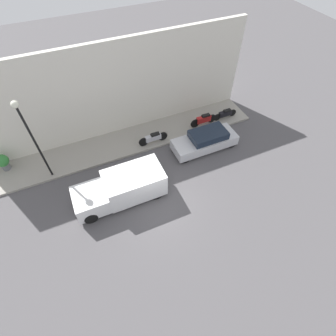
{
  "coord_description": "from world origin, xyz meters",
  "views": [
    {
      "loc": [
        -8.08,
        2.77,
        12.71
      ],
      "look_at": [
        1.29,
        -1.36,
        0.6
      ],
      "focal_mm": 28.0,
      "sensor_mm": 36.0,
      "label": 1
    }
  ],
  "objects_px": {
    "delivery_van": "(121,188)",
    "potted_plant": "(3,162)",
    "motorcycle_black": "(225,114)",
    "streetlamp": "(28,130)",
    "scooter_silver": "(153,138)",
    "parked_car": "(205,140)",
    "motorcycle_red": "(204,119)"
  },
  "relations": [
    {
      "from": "streetlamp",
      "to": "delivery_van",
      "type": "bearing_deg",
      "value": -132.81
    },
    {
      "from": "parked_car",
      "to": "streetlamp",
      "type": "bearing_deg",
      "value": 80.81
    },
    {
      "from": "motorcycle_black",
      "to": "streetlamp",
      "type": "distance_m",
      "value": 13.03
    },
    {
      "from": "delivery_van",
      "to": "potted_plant",
      "type": "relative_size",
      "value": 4.5
    },
    {
      "from": "motorcycle_red",
      "to": "scooter_silver",
      "type": "bearing_deg",
      "value": 94.19
    },
    {
      "from": "motorcycle_red",
      "to": "potted_plant",
      "type": "bearing_deg",
      "value": 84.68
    },
    {
      "from": "motorcycle_black",
      "to": "delivery_van",
      "type": "bearing_deg",
      "value": 111.9
    },
    {
      "from": "delivery_van",
      "to": "streetlamp",
      "type": "height_order",
      "value": "streetlamp"
    },
    {
      "from": "scooter_silver",
      "to": "potted_plant",
      "type": "distance_m",
      "value": 9.4
    },
    {
      "from": "scooter_silver",
      "to": "motorcycle_red",
      "type": "distance_m",
      "value": 4.03
    },
    {
      "from": "delivery_van",
      "to": "parked_car",
      "type": "bearing_deg",
      "value": -75.16
    },
    {
      "from": "scooter_silver",
      "to": "parked_car",
      "type": "bearing_deg",
      "value": -118.92
    },
    {
      "from": "potted_plant",
      "to": "delivery_van",
      "type": "bearing_deg",
      "value": -129.01
    },
    {
      "from": "scooter_silver",
      "to": "potted_plant",
      "type": "relative_size",
      "value": 1.83
    },
    {
      "from": "parked_car",
      "to": "motorcycle_red",
      "type": "height_order",
      "value": "parked_car"
    },
    {
      "from": "motorcycle_red",
      "to": "streetlamp",
      "type": "distance_m",
      "value": 11.24
    },
    {
      "from": "scooter_silver",
      "to": "motorcycle_red",
      "type": "relative_size",
      "value": 1.0
    },
    {
      "from": "parked_car",
      "to": "delivery_van",
      "type": "relative_size",
      "value": 0.86
    },
    {
      "from": "parked_car",
      "to": "scooter_silver",
      "type": "distance_m",
      "value": 3.48
    },
    {
      "from": "scooter_silver",
      "to": "motorcycle_red",
      "type": "bearing_deg",
      "value": -85.81
    },
    {
      "from": "delivery_van",
      "to": "scooter_silver",
      "type": "distance_m",
      "value": 4.68
    },
    {
      "from": "parked_car",
      "to": "delivery_van",
      "type": "bearing_deg",
      "value": 104.84
    },
    {
      "from": "delivery_van",
      "to": "motorcycle_red",
      "type": "height_order",
      "value": "delivery_van"
    },
    {
      "from": "motorcycle_black",
      "to": "motorcycle_red",
      "type": "bearing_deg",
      "value": 90.41
    },
    {
      "from": "parked_car",
      "to": "scooter_silver",
      "type": "xyz_separation_m",
      "value": [
        1.68,
        3.05,
        -0.06
      ]
    },
    {
      "from": "streetlamp",
      "to": "scooter_silver",
      "type": "bearing_deg",
      "value": -89.18
    },
    {
      "from": "parked_car",
      "to": "streetlamp",
      "type": "distance_m",
      "value": 10.42
    },
    {
      "from": "scooter_silver",
      "to": "motorcycle_red",
      "type": "xyz_separation_m",
      "value": [
        0.29,
        -4.02,
        0.03
      ]
    },
    {
      "from": "parked_car",
      "to": "delivery_van",
      "type": "xyz_separation_m",
      "value": [
        -1.67,
        6.29,
        0.25
      ]
    },
    {
      "from": "delivery_van",
      "to": "streetlamp",
      "type": "distance_m",
      "value": 5.59
    },
    {
      "from": "scooter_silver",
      "to": "streetlamp",
      "type": "relative_size",
      "value": 0.38
    },
    {
      "from": "parked_car",
      "to": "delivery_van",
      "type": "distance_m",
      "value": 6.52
    }
  ]
}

